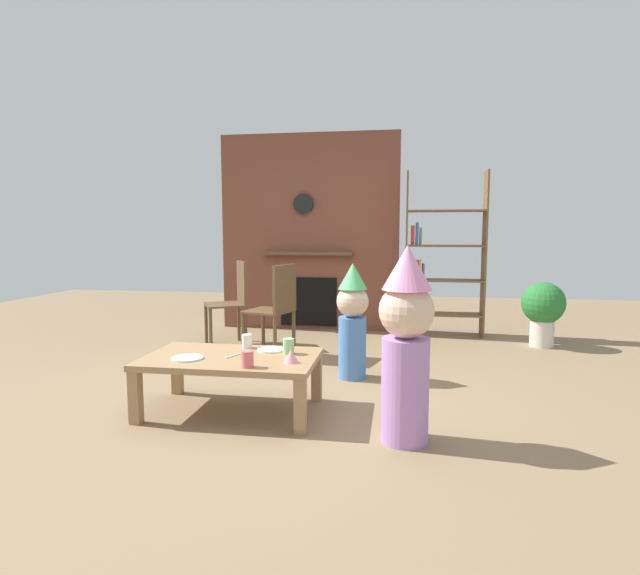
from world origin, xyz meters
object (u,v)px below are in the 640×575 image
Objects in this scene: paper_cup_near_right at (247,341)px; paper_plate_front at (271,350)px; dining_chair_left at (233,298)px; dining_chair_middle at (277,304)px; paper_plate_rear at (187,358)px; child_with_cone_hat at (406,339)px; birthday_cake_slice at (291,356)px; bookshelf at (437,262)px; potted_plant_tall at (543,308)px; coffee_table at (231,364)px; paper_cup_near_left at (289,346)px; child_in_pink at (352,318)px; paper_cup_center at (247,359)px.

paper_cup_near_right reaches higher than paper_plate_front.
dining_chair_left is 1.00× the size of dining_chair_middle.
child_with_cone_hat is at bearing -7.76° from paper_plate_rear.
dining_chair_left is (-1.08, 2.06, 0.09)m from birthday_cake_slice.
potted_plant_tall is (1.07, -0.44, -0.45)m from bookshelf.
child_with_cone_hat is (1.15, -0.31, 0.27)m from coffee_table.
paper_cup_near_right is 3.34m from potted_plant_tall.
paper_cup_near_left is 0.56× the size of paper_plate_front.
birthday_cake_slice is at bearing 22.54° from child_in_pink.
dining_chair_middle reaches higher than potted_plant_tall.
child_with_cone_hat reaches higher than paper_plate_rear.
paper_cup_near_left is 1.47m from dining_chair_middle.
paper_plate_front is 0.21× the size of dining_chair_left.
dining_chair_middle is (-0.80, 0.62, 0.00)m from child_in_pink.
paper_cup_center is 0.09× the size of child_with_cone_hat.
paper_plate_front is (-0.14, 0.07, -0.05)m from paper_cup_near_left.
paper_cup_near_left is at bearing -13.69° from child_with_cone_hat.
coffee_table is 0.34m from paper_cup_center.
paper_cup_near_left reaches higher than coffee_table.
dining_chair_middle is (-0.43, 1.41, 0.07)m from paper_cup_near_left.
dining_chair_left is 3.28m from potted_plant_tall.
bookshelf is at bearing 58.40° from paper_plate_rear.
paper_cup_center reaches higher than paper_plate_rear.
child_with_cone_hat is (0.96, -0.06, 0.17)m from paper_cup_center.
child_with_cone_hat is (-0.39, -3.12, -0.26)m from bookshelf.
paper_cup_near_left is 0.67m from paper_plate_rear.
birthday_cake_slice is 0.10× the size of child_in_pink.
birthday_cake_slice is at bearing -54.66° from paper_plate_front.
bookshelf reaches higher than coffee_table.
paper_cup_center is 0.45m from paper_plate_front.
paper_plate_front is 0.89m from child_in_pink.
paper_plate_rear is 3.80m from potted_plant_tall.
paper_plate_rear is 1.43m from child_in_pink.
child_with_cone_hat reaches higher than child_in_pink.
child_with_cone_hat is 1.66× the size of potted_plant_tall.
dining_chair_middle is (-0.10, 1.29, 0.08)m from paper_cup_near_right.
paper_cup_near_left reaches higher than paper_cup_near_right.
birthday_cake_slice is at bearing -0.88° from child_with_cone_hat.
child_with_cone_hat is 3.06m from potted_plant_tall.
paper_plate_rear is at bearing 100.61° from dining_chair_middle.
dining_chair_middle reaches higher than coffee_table.
paper_plate_front is (-1.32, -2.61, -0.48)m from bookshelf.
coffee_table is at bearing 79.35° from dining_chair_left.
coffee_table is at bearing 109.71° from dining_chair_middle.
potted_plant_tall is at bearing 42.21° from coffee_table.
dining_chair_middle is at bearing 83.34° from paper_plate_rear.
coffee_table is at bearing -118.82° from bookshelf.
paper_cup_near_right is 1.29m from dining_chair_middle.
paper_cup_near_right reaches higher than birthday_cake_slice.
paper_cup_near_right is at bearing -7.23° from child_in_pink.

